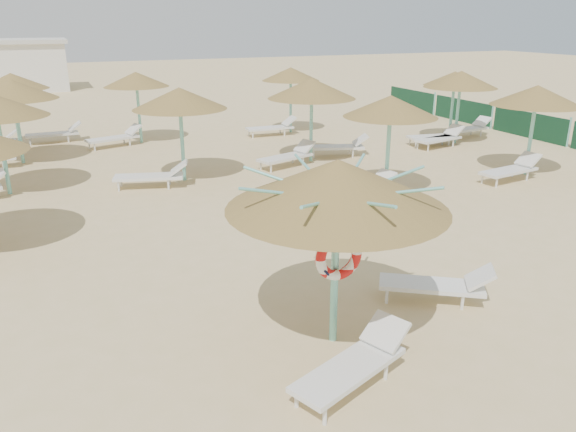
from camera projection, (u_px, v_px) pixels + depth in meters
name	position (u px, v px, depth m)	size (l,w,h in m)	color
ground	(333.00, 330.00, 8.61)	(120.00, 120.00, 0.00)	#D7B783
main_palapa	(337.00, 186.00, 7.55)	(3.07, 3.07, 2.75)	#74C9BD
lounger_main_a	(355.00, 363.00, 7.22)	(1.93, 1.22, 0.68)	silver
lounger_main_b	(439.00, 284.00, 9.38)	(1.85, 1.48, 0.67)	silver
palapa_field	(230.00, 94.00, 17.39)	(20.42, 13.36, 2.72)	#74C9BD
service_hut	(0.00, 65.00, 36.16)	(8.40, 4.40, 3.25)	silver
windbreak_fence	(530.00, 125.00, 22.28)	(0.08, 19.84, 1.10)	#174630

